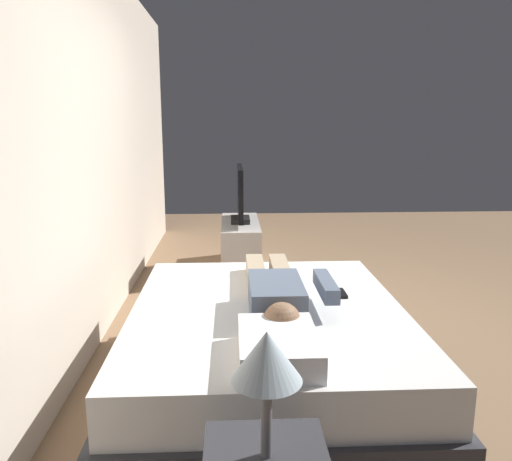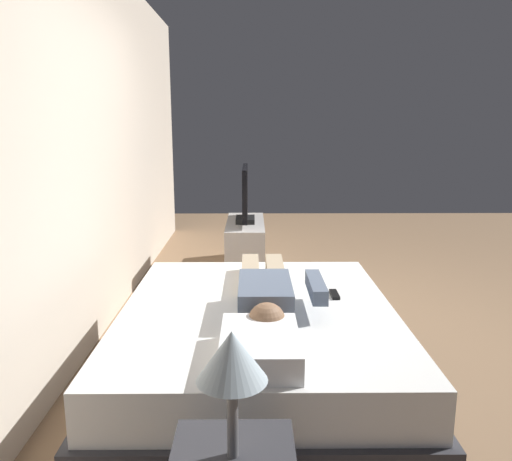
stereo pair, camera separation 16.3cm
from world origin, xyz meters
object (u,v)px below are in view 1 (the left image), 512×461
pillow (278,346)px  tv (240,196)px  bed (267,353)px  remote (342,293)px  tv_stand (240,245)px  lamp (267,359)px  person (276,291)px

pillow → tv: 3.31m
bed → remote: remote is taller
tv_stand → bed: bearing=-177.8°
pillow → remote: 0.94m
tv_stand → pillow: bearing=-178.2°
remote → lamp: (-1.44, 0.55, 0.30)m
bed → remote: 0.57m
person → remote: bearing=-69.5°
pillow → tv: size_ratio=0.55×
pillow → lamp: size_ratio=1.14×
bed → tv: size_ratio=2.18×
person → pillow: bearing=175.6°
tv_stand → tv: tv is taller
tv_stand → tv: 0.53m
pillow → remote: size_ratio=3.20×
tv → lamp: tv is taller
tv → remote: bearing=-167.3°
person → tv: tv is taller
remote → tv_stand: 2.56m
remote → tv: tv is taller
pillow → tv: (3.30, 0.10, 0.18)m
bed → tv: tv is taller
pillow → person: 0.67m
person → lamp: 1.32m
lamp → bed: bearing=-4.3°
person → tv_stand: (2.63, 0.15, -0.37)m
person → lamp: size_ratio=3.00×
person → bed: bearing=119.4°
bed → pillow: pillow is taller
bed → lamp: bearing=175.7°
person → remote: person is taller
remote → tv_stand: (2.48, 0.56, -0.30)m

